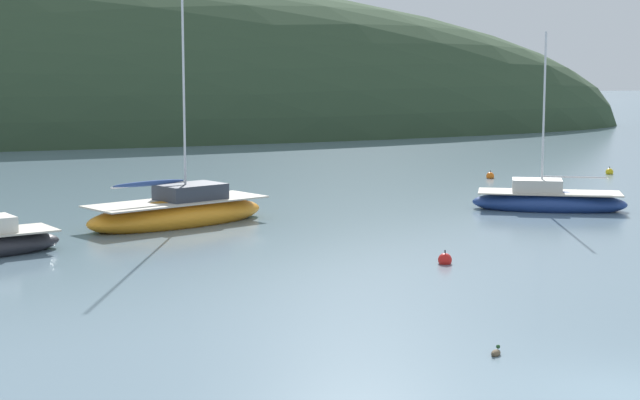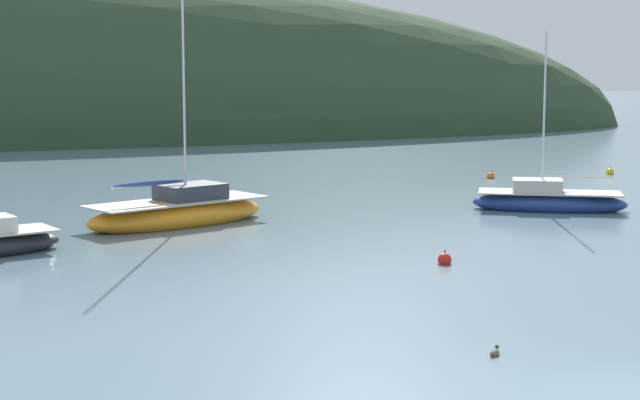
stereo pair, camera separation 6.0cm
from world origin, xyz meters
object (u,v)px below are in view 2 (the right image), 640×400
mooring_buoy_outer (491,176)px  sailboat_grey_yawl (548,201)px  duck_straggler (495,353)px  sailboat_blue_center (179,212)px  mooring_buoy_inner (610,172)px  mooring_buoy_channel (445,260)px

mooring_buoy_outer → sailboat_grey_yawl: bearing=-105.1°
duck_straggler → sailboat_grey_yawl: bearing=57.7°
sailboat_blue_center → duck_straggler: 20.41m
sailboat_blue_center → duck_straggler: (3.57, -20.09, -0.41)m
sailboat_blue_center → mooring_buoy_inner: size_ratio=20.69×
sailboat_grey_yawl → sailboat_blue_center: bearing=177.5°
sailboat_grey_yawl → duck_straggler: bearing=-122.3°
mooring_buoy_outer → duck_straggler: (-15.49, -31.29, -0.07)m
mooring_buoy_outer → sailboat_blue_center: bearing=-149.6°
mooring_buoy_channel → duck_straggler: bearing=-107.9°
mooring_buoy_outer → duck_straggler: 34.92m
mooring_buoy_channel → sailboat_grey_yawl: bearing=46.7°
sailboat_grey_yawl → sailboat_blue_center: size_ratio=0.70×
mooring_buoy_inner → mooring_buoy_outer: 7.48m
sailboat_grey_yawl → duck_straggler: (-12.28, -19.39, -0.34)m
mooring_buoy_channel → mooring_buoy_outer: same height
sailboat_grey_yawl → mooring_buoy_outer: 12.33m
mooring_buoy_outer → mooring_buoy_inner: bearing=-0.7°
mooring_buoy_channel → mooring_buoy_outer: bearing=60.2°
sailboat_blue_center → duck_straggler: size_ratio=30.33×
sailboat_grey_yawl → duck_straggler: 22.96m
mooring_buoy_channel → mooring_buoy_inner: 29.30m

